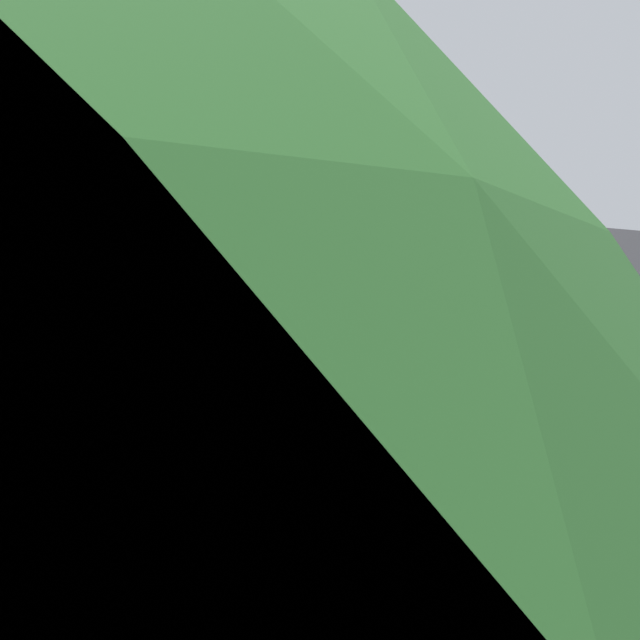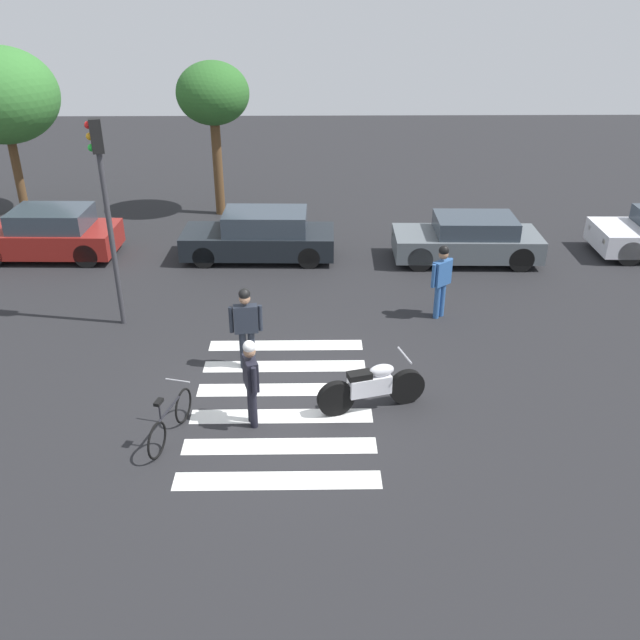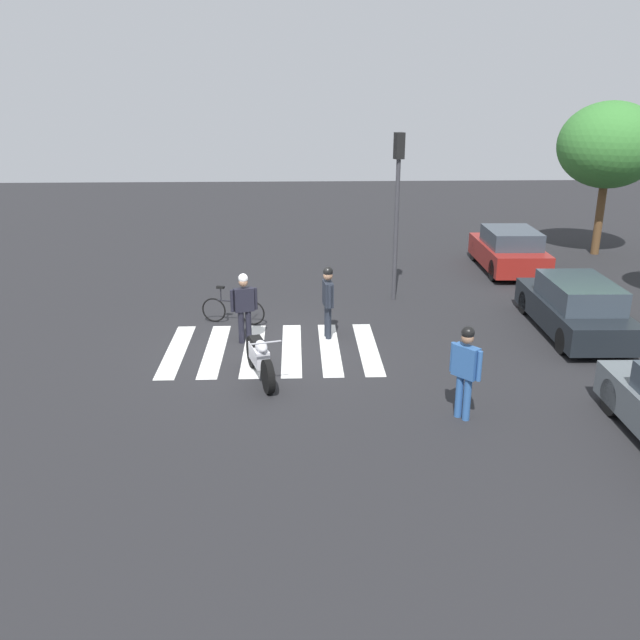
% 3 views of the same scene
% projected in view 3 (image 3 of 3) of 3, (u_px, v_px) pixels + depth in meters
% --- Properties ---
extents(ground_plane, '(60.00, 60.00, 0.00)m').
position_uv_depth(ground_plane, '(273.00, 349.00, 15.84)').
color(ground_plane, '#232326').
extents(police_motorcycle, '(2.07, 0.83, 1.07)m').
position_uv_depth(police_motorcycle, '(260.00, 358.00, 14.10)').
color(police_motorcycle, black).
rests_on(police_motorcycle, ground_plane).
extents(leaning_bicycle, '(0.58, 1.67, 0.99)m').
position_uv_depth(leaning_bicycle, '(233.00, 310.00, 17.49)').
color(leaning_bicycle, black).
rests_on(leaning_bicycle, ground_plane).
extents(officer_on_foot, '(0.67, 0.26, 1.80)m').
position_uv_depth(officer_on_foot, '(328.00, 297.00, 16.26)').
color(officer_on_foot, '#1E232D').
rests_on(officer_on_foot, ground_plane).
extents(officer_by_motorcycle, '(0.33, 0.63, 1.72)m').
position_uv_depth(officer_by_motorcycle, '(244.00, 304.00, 15.98)').
color(officer_by_motorcycle, black).
rests_on(officer_by_motorcycle, ground_plane).
extents(pedestrian_bystander, '(0.54, 0.47, 1.81)m').
position_uv_depth(pedestrian_bystander, '(465.00, 366.00, 12.22)').
color(pedestrian_bystander, '#2D5999').
rests_on(pedestrian_bystander, ground_plane).
extents(crosswalk_stripes, '(3.37, 4.95, 0.01)m').
position_uv_depth(crosswalk_stripes, '(273.00, 349.00, 15.84)').
color(crosswalk_stripes, silver).
rests_on(crosswalk_stripes, ground_plane).
extents(car_maroon_wagon, '(3.96, 1.89, 1.43)m').
position_uv_depth(car_maroon_wagon, '(509.00, 251.00, 22.47)').
color(car_maroon_wagon, black).
rests_on(car_maroon_wagon, ground_plane).
extents(car_black_suv, '(4.35, 1.79, 1.40)m').
position_uv_depth(car_black_suv, '(575.00, 308.00, 16.72)').
color(car_black_suv, black).
rests_on(car_black_suv, ground_plane).
extents(traffic_light_pole, '(0.35, 0.30, 4.69)m').
position_uv_depth(traffic_light_pole, '(397.00, 191.00, 18.60)').
color(traffic_light_pole, '#38383D').
rests_on(traffic_light_pole, ground_plane).
extents(street_tree_near, '(3.53, 3.53, 5.42)m').
position_uv_depth(street_tree_near, '(609.00, 145.00, 23.68)').
color(street_tree_near, brown).
rests_on(street_tree_near, ground_plane).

